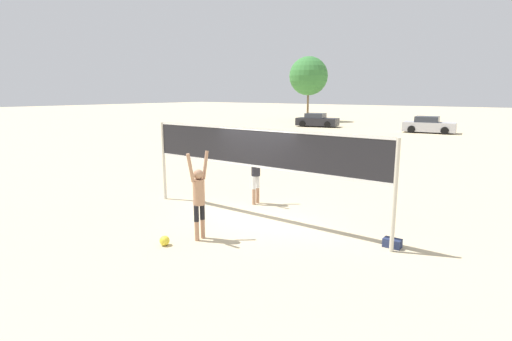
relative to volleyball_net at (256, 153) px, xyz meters
The scene contains 9 objects.
ground_plane 1.86m from the volleyball_net, ahead, with size 200.00×200.00×0.00m, color beige.
volleyball_net is the anchor object (origin of this frame).
player_spiker 2.14m from the volleyball_net, 95.56° to the right, with size 0.28×0.70×2.13m.
player_blocker 1.77m from the volleyball_net, 126.80° to the left, with size 0.28×0.72×2.23m.
volleyball 3.33m from the volleyball_net, 101.66° to the right, with size 0.23×0.23×0.23m.
gear_bag 4.09m from the volleyball_net, ahead, with size 0.39×0.25×0.20m.
parked_car_near 31.30m from the volleyball_net, 114.99° to the left, with size 4.47×2.68×1.38m.
parked_car_mid 28.59m from the volleyball_net, 94.72° to the left, with size 4.46×2.43×1.43m.
tree_left_cluster 39.30m from the volleyball_net, 117.28° to the left, with size 4.62×4.62×7.72m.
Camera 1 is at (6.31, -8.51, 3.47)m, focal length 28.00 mm.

